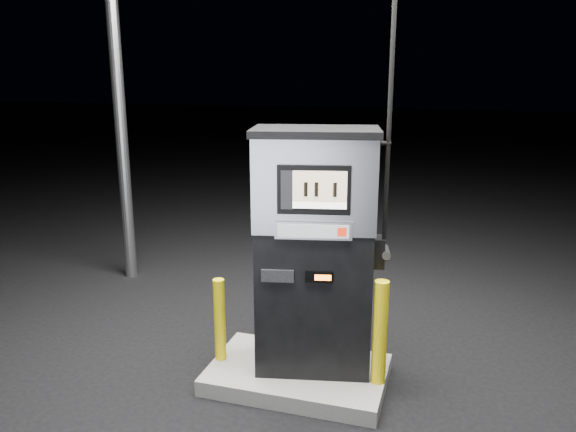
# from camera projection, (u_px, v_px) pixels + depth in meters

# --- Properties ---
(ground) EXTENTS (80.00, 80.00, 0.00)m
(ground) POSITION_uv_depth(u_px,v_px,m) (298.00, 382.00, 5.19)
(ground) COLOR black
(ground) RESTS_ON ground
(pump_island) EXTENTS (1.60, 1.00, 0.15)m
(pump_island) POSITION_uv_depth(u_px,v_px,m) (298.00, 374.00, 5.17)
(pump_island) COLOR slate
(pump_island) RESTS_ON ground
(fuel_dispenser) EXTENTS (1.25, 0.85, 4.51)m
(fuel_dispenser) POSITION_uv_depth(u_px,v_px,m) (315.00, 249.00, 4.93)
(fuel_dispenser) COLOR black
(fuel_dispenser) RESTS_ON pump_island
(bollard_left) EXTENTS (0.11, 0.11, 0.79)m
(bollard_left) POSITION_uv_depth(u_px,v_px,m) (220.00, 320.00, 5.21)
(bollard_left) COLOR yellow
(bollard_left) RESTS_ON pump_island
(bollard_right) EXTENTS (0.17, 0.17, 0.94)m
(bollard_right) POSITION_uv_depth(u_px,v_px,m) (380.00, 333.00, 4.79)
(bollard_right) COLOR yellow
(bollard_right) RESTS_ON pump_island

